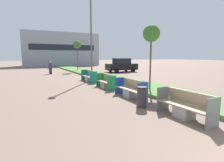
{
  "coord_description": "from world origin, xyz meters",
  "views": [
    {
      "loc": [
        -4.02,
        -0.83,
        2.15
      ],
      "look_at": [
        0.9,
        8.86,
        0.6
      ],
      "focal_mm": 28.0,
      "sensor_mm": 36.0,
      "label": 1
    }
  ],
  "objects": [
    {
      "name": "pedestrian_walking",
      "position": [
        -1.12,
        21.34,
        0.78
      ],
      "size": [
        0.53,
        0.24,
        1.56
      ],
      "color": "#232633",
      "rests_on": "ground"
    },
    {
      "name": "litter_bin",
      "position": [
        0.36,
        5.0,
        0.44
      ],
      "size": [
        0.43,
        0.43,
        0.88
      ],
      "color": "#2D2D30",
      "rests_on": "ground"
    },
    {
      "name": "sapling_tree_near",
      "position": [
        2.81,
        7.51,
        3.42
      ],
      "size": [
        1.0,
        1.0,
        3.98
      ],
      "color": "brown",
      "rests_on": "ground"
    },
    {
      "name": "street_lamp_post",
      "position": [
        1.55,
        14.24,
        4.24
      ],
      "size": [
        0.24,
        0.44,
        7.71
      ],
      "color": "#56595B",
      "rests_on": "ground"
    },
    {
      "name": "planter_grass_strip",
      "position": [
        3.2,
        12.0,
        0.09
      ],
      "size": [
        2.8,
        120.0,
        0.18
      ],
      "color": "#4C7A38",
      "rests_on": "ground"
    },
    {
      "name": "sapling_tree_far",
      "position": [
        2.81,
        23.33,
        3.69
      ],
      "size": [
        1.09,
        1.09,
        4.29
      ],
      "color": "brown",
      "rests_on": "ground"
    },
    {
      "name": "bench_grey_frame",
      "position": [
        0.94,
        3.29,
        0.37
      ],
      "size": [
        0.65,
        2.13,
        0.94
      ],
      "color": "#9E9B96",
      "rests_on": "ground"
    },
    {
      "name": "parked_car_distant",
      "position": [
        7.95,
        19.83,
        0.91
      ],
      "size": [
        4.27,
        2.0,
        1.86
      ],
      "rotation": [
        0.0,
        0.0,
        -0.04
      ],
      "color": "black",
      "rests_on": "ground"
    },
    {
      "name": "bench_teal_frame",
      "position": [
        0.94,
        13.23,
        0.37
      ],
      "size": [
        0.65,
        2.3,
        0.94
      ],
      "color": "#9E9B96",
      "rests_on": "ground"
    },
    {
      "name": "bench_green_frame",
      "position": [
        0.94,
        9.82,
        0.36
      ],
      "size": [
        0.65,
        1.89,
        0.94
      ],
      "color": "#9E9B96",
      "rests_on": "ground"
    },
    {
      "name": "bench_blue_frame",
      "position": [
        0.94,
        6.76,
        0.37
      ],
      "size": [
        0.65,
        2.22,
        0.94
      ],
      "color": "#9E9B96",
      "rests_on": "ground"
    },
    {
      "name": "building_backdrop",
      "position": [
        4.0,
        40.76,
        3.65
      ],
      "size": [
        16.4,
        5.86,
        7.31
      ],
      "color": "#939EAD",
      "rests_on": "ground"
    }
  ]
}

